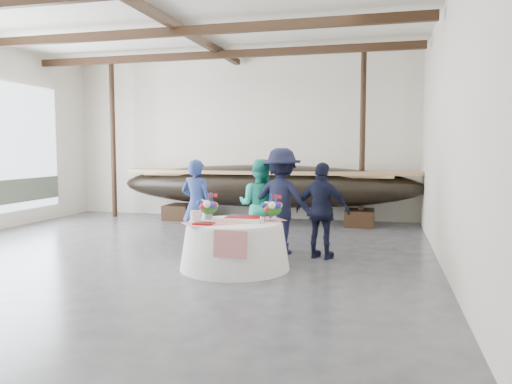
# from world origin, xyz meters

# --- Properties ---
(floor) EXTENTS (10.00, 12.00, 0.01)m
(floor) POSITION_xyz_m (0.00, 0.00, 0.00)
(floor) COLOR #3D3D42
(floor) RESTS_ON ground
(wall_back) EXTENTS (10.00, 0.02, 4.50)m
(wall_back) POSITION_xyz_m (0.00, 6.00, 2.25)
(wall_back) COLOR silver
(wall_back) RESTS_ON ground
(wall_right) EXTENTS (0.02, 12.00, 4.50)m
(wall_right) POSITION_xyz_m (5.00, 0.00, 2.25)
(wall_right) COLOR silver
(wall_right) RESTS_ON ground
(pavilion_structure) EXTENTS (9.80, 11.76, 4.50)m
(pavilion_structure) POSITION_xyz_m (0.00, 0.86, 4.00)
(pavilion_structure) COLOR black
(pavilion_structure) RESTS_ON ground
(longboat_display) EXTENTS (8.22, 1.64, 1.54)m
(longboat_display) POSITION_xyz_m (1.00, 5.10, 0.98)
(longboat_display) COLOR black
(longboat_display) RESTS_ON ground
(banquet_table) EXTENTS (1.81, 1.81, 0.78)m
(banquet_table) POSITION_xyz_m (1.69, -0.03, 0.39)
(banquet_table) COLOR white
(banquet_table) RESTS_ON ground
(tabletop_items) EXTENTS (1.63, 1.50, 0.40)m
(tabletop_items) POSITION_xyz_m (1.66, 0.11, 0.92)
(tabletop_items) COLOR red
(tabletop_items) RESTS_ON banquet_table
(guest_woman_blue) EXTENTS (0.70, 0.51, 1.76)m
(guest_woman_blue) POSITION_xyz_m (0.52, 1.26, 0.88)
(guest_woman_blue) COLOR navy
(guest_woman_blue) RESTS_ON ground
(guest_woman_teal) EXTENTS (0.94, 0.77, 1.77)m
(guest_woman_teal) POSITION_xyz_m (1.74, 1.46, 0.89)
(guest_woman_teal) COLOR #21AD94
(guest_woman_teal) RESTS_ON ground
(guest_man_left) EXTENTS (1.37, 0.91, 1.98)m
(guest_man_left) POSITION_xyz_m (2.20, 1.30, 0.99)
(guest_man_left) COLOR black
(guest_man_left) RESTS_ON ground
(guest_man_right) EXTENTS (1.09, 0.67, 1.73)m
(guest_man_right) POSITION_xyz_m (2.99, 1.07, 0.86)
(guest_man_right) COLOR black
(guest_man_right) RESTS_ON ground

